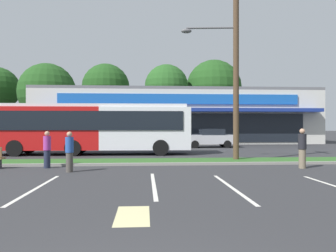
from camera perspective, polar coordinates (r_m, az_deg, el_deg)
grass_median at (r=17.07m, az=-4.90°, el=-6.03°), size 56.00×2.20×0.12m
curb_lip at (r=15.86m, az=-4.98°, el=-6.49°), size 56.00×0.24×0.12m
parking_stripe_1 at (r=10.89m, az=-21.41°, el=-9.79°), size 0.12×4.80×0.01m
parking_stripe_2 at (r=10.78m, az=-2.44°, el=-9.89°), size 0.12×4.80×0.01m
parking_stripe_3 at (r=10.44m, az=10.76°, el=-10.21°), size 0.12×4.80×0.01m
lot_arrow at (r=7.21m, az=-6.03°, el=-14.88°), size 0.70×1.60×0.01m
storefront_building at (r=38.28m, az=1.30°, el=1.59°), size 29.84×11.60×5.82m
tree_left at (r=47.14m, az=-19.84°, el=5.47°), size 7.49×7.49×10.10m
tree_mid_left at (r=50.25m, az=-10.52°, el=6.46°), size 6.91×6.91×10.97m
tree_mid at (r=48.01m, az=-0.26°, el=6.76°), size 6.17×6.17×10.60m
tree_mid_right at (r=50.91m, az=7.79°, el=6.51°), size 8.18×8.18×11.72m
utility_pole at (r=18.18m, az=11.02°, el=10.63°), size 3.06×2.40×9.73m
city_bus at (r=22.34m, az=-12.80°, el=-0.22°), size 12.77×2.80×3.25m
car_0 at (r=29.25m, az=7.12°, el=-2.03°), size 4.44×1.92×1.60m
pedestrian_near_bench at (r=15.85m, az=21.85°, el=-3.54°), size 0.35×0.35×1.74m
pedestrian_by_pole at (r=15.73m, az=-19.85°, el=-3.78°), size 0.33×0.33×1.62m
pedestrian_mid at (r=14.07m, az=-16.40°, el=-4.22°), size 0.33×0.33×1.63m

